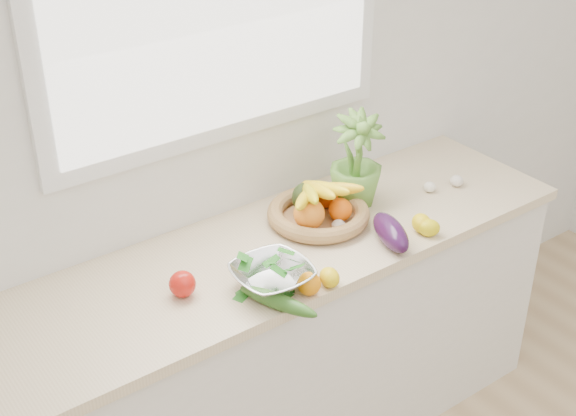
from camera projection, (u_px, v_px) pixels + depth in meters
back_wall at (220, 97)px, 2.69m from camera, size 4.50×0.02×2.70m
counter_cabinet at (274, 355)px, 2.94m from camera, size 2.20×0.58×0.86m
countertop at (273, 253)px, 2.72m from camera, size 2.24×0.62×0.04m
orange_loose at (309, 284)px, 2.47m from camera, size 0.09×0.09×0.07m
lemon_a at (330, 277)px, 2.51m from camera, size 0.08×0.09×0.06m
lemon_b at (421, 223)px, 2.79m from camera, size 0.09×0.10×0.07m
lemon_c at (429, 228)px, 2.76m from camera, size 0.10×0.10×0.06m
apple at (182, 284)px, 2.46m from camera, size 0.09×0.09×0.08m
ginger at (305, 282)px, 2.51m from camera, size 0.10×0.09×0.03m
garlic_a at (430, 187)px, 3.04m from camera, size 0.05×0.05×0.04m
garlic_b at (339, 226)px, 2.79m from camera, size 0.07×0.07×0.04m
garlic_c at (457, 181)px, 3.08m from camera, size 0.07×0.07×0.04m
eggplant at (391, 232)px, 2.71m from camera, size 0.16×0.25×0.09m
cucumber at (278, 301)px, 2.41m from camera, size 0.15×0.27×0.05m
radish at (279, 303)px, 2.42m from camera, size 0.04×0.04×0.03m
potted_herb at (356, 160)px, 2.89m from camera, size 0.25×0.25×0.35m
fruit_basket at (318, 209)px, 2.83m from camera, size 0.42×0.42×0.19m
colander_with_spinach at (272, 272)px, 2.47m from camera, size 0.25×0.25×0.13m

